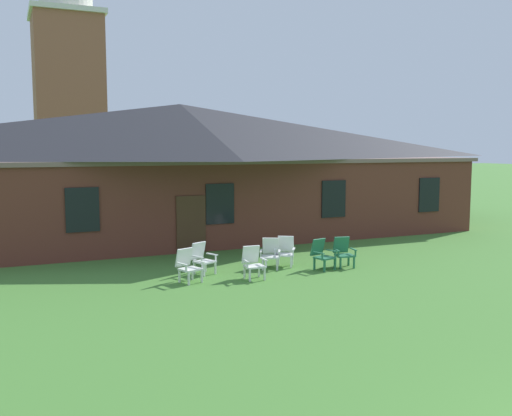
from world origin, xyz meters
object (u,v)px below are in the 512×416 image
(lawn_chair_under_eave, at_px, (343,251))
(lawn_chair_right_end, at_px, (285,250))
(lawn_chair_by_porch, at_px, (188,265))
(lawn_chair_middle, at_px, (270,253))
(lawn_chair_far_side, at_px, (322,254))
(lawn_chair_left_end, at_px, (253,262))
(lawn_chair_near_door, at_px, (202,257))

(lawn_chair_under_eave, bearing_deg, lawn_chair_right_end, 151.39)
(lawn_chair_by_porch, distance_m, lawn_chair_right_end, 3.66)
(lawn_chair_by_porch, height_order, lawn_chair_right_end, same)
(lawn_chair_middle, height_order, lawn_chair_far_side, same)
(lawn_chair_middle, relative_size, lawn_chair_far_side, 1.00)
(lawn_chair_left_end, relative_size, lawn_chair_far_side, 1.00)
(lawn_chair_near_door, bearing_deg, lawn_chair_right_end, 0.43)
(lawn_chair_far_side, bearing_deg, lawn_chair_by_porch, 178.73)
(lawn_chair_by_porch, relative_size, lawn_chair_left_end, 1.00)
(lawn_chair_by_porch, distance_m, lawn_chair_far_side, 4.37)
(lawn_chair_under_eave, bearing_deg, lawn_chair_middle, 161.29)
(lawn_chair_left_end, height_order, lawn_chair_middle, same)
(lawn_chair_middle, bearing_deg, lawn_chair_near_door, 177.07)
(lawn_chair_by_porch, relative_size, lawn_chair_far_side, 1.00)
(lawn_chair_near_door, bearing_deg, lawn_chair_by_porch, -130.06)
(lawn_chair_by_porch, relative_size, lawn_chair_middle, 1.00)
(lawn_chair_by_porch, bearing_deg, lawn_chair_left_end, -11.34)
(lawn_chair_left_end, bearing_deg, lawn_chair_right_end, 36.16)
(lawn_chair_right_end, bearing_deg, lawn_chair_middle, -167.19)
(lawn_chair_right_end, height_order, lawn_chair_under_eave, same)
(lawn_chair_near_door, bearing_deg, lawn_chair_far_side, -14.26)
(lawn_chair_left_end, height_order, lawn_chair_right_end, same)
(lawn_chair_left_end, bearing_deg, lawn_chair_near_door, 133.96)
(lawn_chair_near_door, height_order, lawn_chair_middle, same)
(lawn_chair_near_door, distance_m, lawn_chair_left_end, 1.68)
(lawn_chair_left_end, height_order, lawn_chair_under_eave, same)
(lawn_chair_near_door, xyz_separation_m, lawn_chair_middle, (2.25, -0.12, 0.00))
(lawn_chair_middle, bearing_deg, lawn_chair_under_eave, -18.71)
(lawn_chair_left_end, height_order, lawn_chair_far_side, same)
(lawn_chair_far_side, bearing_deg, lawn_chair_under_eave, 3.90)
(lawn_chair_near_door, distance_m, lawn_chair_middle, 2.25)
(lawn_chair_by_porch, bearing_deg, lawn_chair_middle, 13.70)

